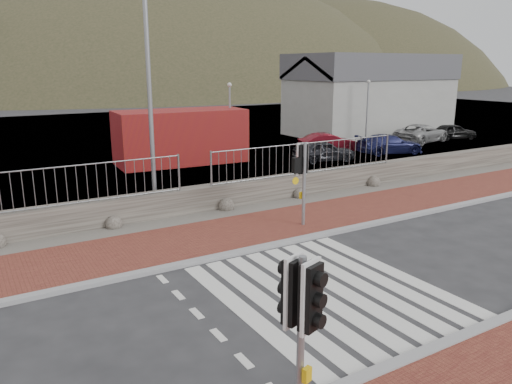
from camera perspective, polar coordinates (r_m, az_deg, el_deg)
ground at (r=11.78m, az=7.94°, el=-11.06°), size 220.00×220.00×0.00m
sidewalk_far at (r=15.25m, az=-2.70°, el=-4.77°), size 40.00×3.00×0.08m
kerb_near at (r=9.89m, az=19.33°, el=-16.72°), size 40.00×0.25×0.12m
kerb_far at (r=14.02m, az=0.23°, el=-6.45°), size 40.00×0.25×0.12m
zebra_crossing at (r=11.78m, az=7.94°, el=-11.04°), size 4.62×5.60×0.01m
gravel_strip at (r=16.96m, az=-5.90°, el=-2.89°), size 40.00×1.50×0.06m
stone_wall at (r=17.54m, az=-7.05°, el=-0.91°), size 40.00×0.60×0.90m
railing at (r=17.10m, az=-6.98°, el=3.41°), size 18.07×0.07×1.22m
quay at (r=37.09m, az=-20.18°, el=5.65°), size 120.00×40.00×0.50m
water at (r=71.62m, az=-25.72°, el=8.89°), size 220.00×50.00×0.05m
harbor_building at (r=38.89m, az=12.92°, el=10.87°), size 12.20×6.20×5.80m
hills_backdrop at (r=101.05m, az=-21.97°, el=-2.91°), size 254.00×90.00×100.00m
traffic_signal_near at (r=6.72m, az=5.22°, el=-13.23°), size 0.43×0.34×2.66m
traffic_signal_far at (r=15.53m, az=5.45°, el=2.91°), size 0.65×0.25×2.72m
streetlight at (r=17.34m, az=-11.77°, el=13.60°), size 1.83×0.52×8.70m
shipping_container at (r=26.58m, az=-8.59°, el=6.28°), size 6.80×3.16×2.77m
car_a at (r=26.95m, az=7.74°, el=4.66°), size 3.54×2.01×1.13m
car_b at (r=29.76m, az=8.25°, el=5.56°), size 3.70×2.17×1.15m
car_c at (r=30.08m, az=15.03°, el=5.30°), size 4.19×2.56×1.13m
car_d at (r=35.28m, az=18.37°, el=6.39°), size 4.68×2.85×1.21m
car_e at (r=37.50m, az=21.62°, el=6.44°), size 3.42×2.13×1.09m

